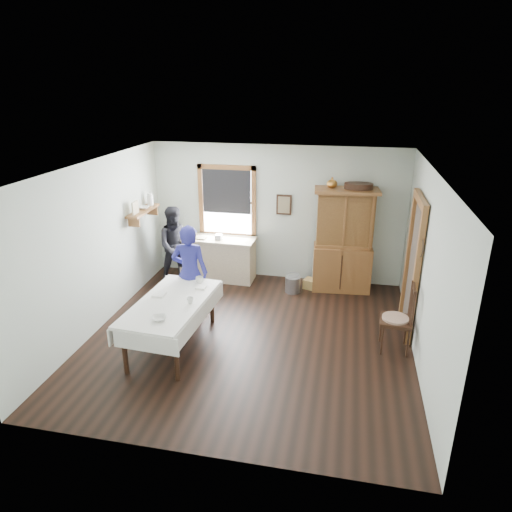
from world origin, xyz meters
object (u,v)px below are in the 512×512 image
(wicker_basket, at_px, (313,284))
(woman_blue, at_px, (190,276))
(pail, at_px, (293,284))
(spindle_chair, at_px, (396,318))
(figure_dark, at_px, (177,248))
(dining_table, at_px, (172,324))
(work_counter, at_px, (218,258))
(china_hutch, at_px, (343,241))

(wicker_basket, relative_size, woman_blue, 0.21)
(wicker_basket, bearing_deg, pail, -148.32)
(wicker_basket, bearing_deg, spindle_chair, -54.05)
(spindle_chair, distance_m, figure_dark, 4.42)
(pail, xyz_separation_m, figure_dark, (-2.32, -0.00, 0.57))
(woman_blue, relative_size, figure_dark, 1.06)
(dining_table, distance_m, figure_dark, 2.42)
(work_counter, xyz_separation_m, pail, (1.59, -0.35, -0.28))
(pail, height_order, wicker_basket, pail)
(china_hutch, xyz_separation_m, woman_blue, (-2.47, -1.67, -0.23))
(spindle_chair, height_order, wicker_basket, spindle_chair)
(woman_blue, height_order, figure_dark, woman_blue)
(spindle_chair, relative_size, woman_blue, 0.70)
(work_counter, xyz_separation_m, china_hutch, (2.48, -0.02, 0.56))
(pail, bearing_deg, dining_table, -124.50)
(pail, bearing_deg, spindle_chair, -43.98)
(pail, bearing_deg, work_counter, 167.69)
(woman_blue, bearing_deg, pail, -144.28)
(figure_dark, bearing_deg, pail, -28.19)
(spindle_chair, distance_m, wicker_basket, 2.41)
(work_counter, bearing_deg, china_hutch, 1.16)
(dining_table, bearing_deg, pail, 55.50)
(spindle_chair, height_order, woman_blue, woman_blue)
(spindle_chair, bearing_deg, figure_dark, 161.86)
(work_counter, relative_size, spindle_chair, 1.41)
(figure_dark, bearing_deg, dining_table, -99.47)
(dining_table, bearing_deg, wicker_basket, 52.35)
(work_counter, relative_size, china_hutch, 0.77)
(spindle_chair, xyz_separation_m, figure_dark, (-4.08, 1.69, 0.19))
(dining_table, distance_m, woman_blue, 1.00)
(china_hutch, height_order, dining_table, china_hutch)
(china_hutch, relative_size, wicker_basket, 6.14)
(dining_table, relative_size, spindle_chair, 1.74)
(china_hutch, bearing_deg, wicker_basket, -173.72)
(dining_table, xyz_separation_m, pail, (1.56, 2.26, -0.22))
(dining_table, distance_m, wicker_basket, 3.16)
(china_hutch, distance_m, woman_blue, 2.99)
(china_hutch, xyz_separation_m, figure_dark, (-3.22, -0.33, -0.27))
(pail, height_order, figure_dark, figure_dark)
(dining_table, relative_size, pail, 6.01)
(china_hutch, distance_m, wicker_basket, 1.05)
(china_hutch, xyz_separation_m, pail, (-0.90, -0.33, -0.84))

